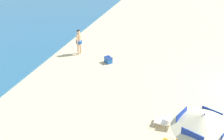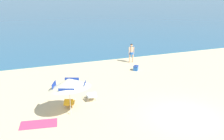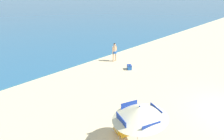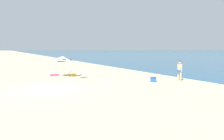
{
  "view_description": "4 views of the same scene",
  "coord_description": "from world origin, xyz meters",
  "px_view_note": "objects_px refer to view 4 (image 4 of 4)",
  "views": [
    {
      "loc": [
        -13.52,
        3.13,
        7.64
      ],
      "look_at": [
        -1.41,
        7.05,
        0.98
      ],
      "focal_mm": 43.69,
      "sensor_mm": 36.0,
      "label": 1
    },
    {
      "loc": [
        -7.93,
        -9.69,
        6.33
      ],
      "look_at": [
        -1.45,
        6.64,
        0.79
      ],
      "focal_mm": 40.78,
      "sensor_mm": 36.0,
      "label": 2
    },
    {
      "loc": [
        -10.83,
        -1.06,
        6.15
      ],
      "look_at": [
        -1.73,
        7.37,
        1.06
      ],
      "focal_mm": 31.03,
      "sensor_mm": 36.0,
      "label": 3
    },
    {
      "loc": [
        13.71,
        -2.72,
        2.71
      ],
      "look_at": [
        -1.44,
        5.75,
        0.87
      ],
      "focal_mm": 31.58,
      "sensor_mm": 36.0,
      "label": 4
    }
  ],
  "objects_px": {
    "beach_towel": "(55,75)",
    "cooler_box": "(153,80)",
    "beach_umbrella_striped_main": "(63,59)",
    "lounge_chair_under_umbrella": "(82,75)",
    "lounge_chair_beside_umbrella": "(73,74)",
    "person_standing_near_shore": "(180,69)"
  },
  "relations": [
    {
      "from": "person_standing_near_shore",
      "to": "beach_towel",
      "type": "height_order",
      "value": "person_standing_near_shore"
    },
    {
      "from": "lounge_chair_under_umbrella",
      "to": "person_standing_near_shore",
      "type": "distance_m",
      "value": 8.85
    },
    {
      "from": "lounge_chair_beside_umbrella",
      "to": "person_standing_near_shore",
      "type": "bearing_deg",
      "value": 44.13
    },
    {
      "from": "lounge_chair_under_umbrella",
      "to": "person_standing_near_shore",
      "type": "bearing_deg",
      "value": 48.6
    },
    {
      "from": "lounge_chair_under_umbrella",
      "to": "beach_umbrella_striped_main",
      "type": "bearing_deg",
      "value": -138.74
    },
    {
      "from": "person_standing_near_shore",
      "to": "cooler_box",
      "type": "xyz_separation_m",
      "value": [
        -0.69,
        -2.3,
        -0.8
      ]
    },
    {
      "from": "person_standing_near_shore",
      "to": "cooler_box",
      "type": "distance_m",
      "value": 2.53
    },
    {
      "from": "beach_umbrella_striped_main",
      "to": "lounge_chair_under_umbrella",
      "type": "xyz_separation_m",
      "value": [
        1.59,
        1.4,
        -1.5
      ]
    },
    {
      "from": "lounge_chair_under_umbrella",
      "to": "lounge_chair_beside_umbrella",
      "type": "bearing_deg",
      "value": -162.9
    },
    {
      "from": "beach_umbrella_striped_main",
      "to": "lounge_chair_beside_umbrella",
      "type": "xyz_separation_m",
      "value": [
        0.15,
        0.95,
        -1.51
      ]
    },
    {
      "from": "lounge_chair_beside_umbrella",
      "to": "person_standing_near_shore",
      "type": "height_order",
      "value": "person_standing_near_shore"
    },
    {
      "from": "lounge_chair_beside_umbrella",
      "to": "beach_towel",
      "type": "bearing_deg",
      "value": -143.27
    },
    {
      "from": "beach_towel",
      "to": "cooler_box",
      "type": "bearing_deg",
      "value": 36.03
    },
    {
      "from": "beach_umbrella_striped_main",
      "to": "lounge_chair_under_umbrella",
      "type": "height_order",
      "value": "beach_umbrella_striped_main"
    },
    {
      "from": "beach_umbrella_striped_main",
      "to": "lounge_chair_under_umbrella",
      "type": "bearing_deg",
      "value": 41.26
    },
    {
      "from": "lounge_chair_beside_umbrella",
      "to": "person_standing_near_shore",
      "type": "distance_m",
      "value": 10.16
    },
    {
      "from": "lounge_chair_under_umbrella",
      "to": "beach_towel",
      "type": "relative_size",
      "value": 0.52
    },
    {
      "from": "lounge_chair_beside_umbrella",
      "to": "person_standing_near_shore",
      "type": "relative_size",
      "value": 0.59
    },
    {
      "from": "beach_towel",
      "to": "lounge_chair_beside_umbrella",
      "type": "bearing_deg",
      "value": 36.73
    },
    {
      "from": "beach_umbrella_striped_main",
      "to": "lounge_chair_under_umbrella",
      "type": "relative_size",
      "value": 3.3
    },
    {
      "from": "beach_towel",
      "to": "lounge_chair_under_umbrella",
      "type": "bearing_deg",
      "value": 29.01
    },
    {
      "from": "beach_umbrella_striped_main",
      "to": "beach_towel",
      "type": "relative_size",
      "value": 1.71
    }
  ]
}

